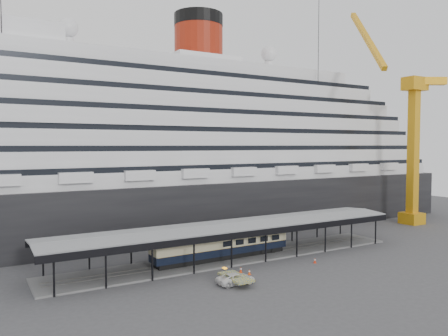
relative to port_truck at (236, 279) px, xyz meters
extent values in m
plane|color=#3E3E40|center=(6.19, 5.47, -0.67)|extent=(200.00, 200.00, 0.00)
cube|color=black|center=(6.19, 37.47, 4.33)|extent=(130.00, 30.00, 10.00)
cylinder|color=maroon|center=(14.19, 37.47, 36.73)|extent=(10.00, 10.00, 9.00)
cylinder|color=black|center=(14.19, 37.47, 41.98)|extent=(10.10, 10.10, 2.50)
sphere|color=silver|center=(-11.81, 37.47, 37.03)|extent=(3.60, 3.60, 3.60)
sphere|color=silver|center=(32.19, 37.47, 37.03)|extent=(3.60, 3.60, 3.60)
cube|color=slate|center=(6.19, 10.47, -0.55)|extent=(56.00, 8.00, 0.24)
cube|color=slate|center=(6.19, 9.75, -0.39)|extent=(54.00, 0.08, 0.10)
cube|color=slate|center=(6.19, 11.19, -0.39)|extent=(54.00, 0.08, 0.10)
cube|color=black|center=(6.19, 5.97, 3.78)|extent=(56.00, 0.18, 0.90)
cube|color=black|center=(6.19, 14.97, 3.78)|extent=(56.00, 0.18, 0.90)
cube|color=slate|center=(6.19, 10.47, 4.51)|extent=(56.00, 9.00, 0.24)
cylinder|color=black|center=(-23.03, 27.22, 22.93)|extent=(0.12, 0.12, 47.21)
cube|color=orange|center=(54.19, 15.47, 0.53)|extent=(4.00, 4.00, 2.40)
cube|color=orange|center=(54.19, 15.47, 14.73)|extent=(1.80, 1.80, 26.00)
cube|color=orange|center=(54.19, 15.47, 29.13)|extent=(5.00, 3.20, 2.80)
cube|color=orange|center=(45.32, 20.59, 38.53)|extent=(11.42, 18.78, 16.80)
cube|color=orange|center=(57.22, 13.72, 29.73)|extent=(6.00, 4.39, 1.60)
cylinder|color=black|center=(36.44, 25.72, 22.93)|extent=(0.12, 0.12, 47.21)
imported|color=white|center=(0.00, 0.00, 0.00)|extent=(4.85, 2.24, 1.35)
cube|color=black|center=(4.15, 10.47, -0.09)|extent=(20.89, 2.82, 0.69)
cube|color=black|center=(4.15, 10.47, 0.81)|extent=(21.89, 3.24, 1.09)
cube|color=beige|center=(4.15, 10.47, 2.00)|extent=(21.89, 3.28, 1.29)
cube|color=black|center=(4.15, 10.47, 2.84)|extent=(21.89, 3.24, 0.40)
cube|color=red|center=(3.09, 3.70, -0.66)|extent=(0.54, 0.54, 0.03)
cone|color=red|center=(3.09, 3.70, -0.24)|extent=(0.46, 0.46, 0.81)
cylinder|color=white|center=(3.09, 3.70, -0.16)|extent=(0.26, 0.26, 0.16)
cube|color=#F54D0D|center=(3.57, 2.37, -0.66)|extent=(0.39, 0.39, 0.03)
cone|color=#F54D0D|center=(3.57, 2.37, -0.29)|extent=(0.33, 0.33, 0.72)
cylinder|color=white|center=(3.57, 2.37, -0.22)|extent=(0.23, 0.23, 0.14)
cube|color=red|center=(14.78, 2.29, -0.66)|extent=(0.53, 0.53, 0.03)
cone|color=red|center=(14.78, 2.29, -0.27)|extent=(0.44, 0.44, 0.77)
cylinder|color=white|center=(14.78, 2.29, -0.19)|extent=(0.25, 0.25, 0.15)
camera|label=1|loc=(-27.63, -44.29, 16.20)|focal=35.00mm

